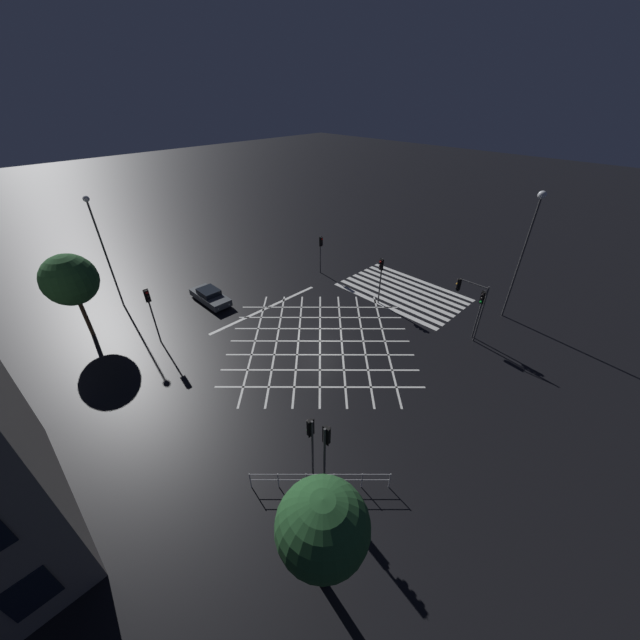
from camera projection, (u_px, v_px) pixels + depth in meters
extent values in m
plane|color=black|center=(320.00, 341.00, 26.82)|extent=(200.00, 200.00, 0.00)
cube|color=silver|center=(382.00, 304.00, 31.33)|extent=(11.02, 0.50, 0.01)
cube|color=silver|center=(388.00, 301.00, 31.86)|extent=(11.02, 0.50, 0.01)
cube|color=silver|center=(394.00, 297.00, 32.39)|extent=(11.02, 0.50, 0.01)
cube|color=silver|center=(399.00, 294.00, 32.92)|extent=(11.02, 0.50, 0.01)
cube|color=silver|center=(405.00, 290.00, 33.45)|extent=(11.02, 0.50, 0.01)
cube|color=silver|center=(410.00, 287.00, 33.98)|extent=(11.02, 0.50, 0.01)
cube|color=silver|center=(415.00, 284.00, 34.51)|extent=(11.02, 0.50, 0.01)
cube|color=silver|center=(420.00, 281.00, 35.04)|extent=(11.02, 0.50, 0.01)
cube|color=silver|center=(320.00, 307.00, 30.91)|extent=(9.63, 9.63, 0.01)
cube|color=silver|center=(385.00, 341.00, 26.81)|extent=(9.63, 9.63, 0.01)
cube|color=silver|center=(320.00, 317.00, 29.55)|extent=(9.63, 9.63, 0.01)
cube|color=silver|center=(363.00, 341.00, 26.82)|extent=(9.63, 9.63, 0.01)
cube|color=silver|center=(320.00, 329.00, 28.19)|extent=(9.63, 9.63, 0.01)
cube|color=silver|center=(342.00, 341.00, 26.82)|extent=(9.63, 9.63, 0.01)
cube|color=silver|center=(320.00, 341.00, 26.82)|extent=(9.63, 9.63, 0.01)
cube|color=silver|center=(320.00, 341.00, 26.82)|extent=(9.63, 9.63, 0.01)
cube|color=silver|center=(320.00, 355.00, 25.46)|extent=(9.63, 9.63, 0.01)
cube|color=silver|center=(298.00, 341.00, 26.83)|extent=(9.63, 9.63, 0.01)
cube|color=silver|center=(320.00, 370.00, 24.10)|extent=(9.63, 9.63, 0.01)
cube|color=silver|center=(277.00, 341.00, 26.83)|extent=(9.63, 9.63, 0.01)
cube|color=silver|center=(320.00, 387.00, 22.73)|extent=(9.63, 9.63, 0.01)
cube|color=silver|center=(255.00, 341.00, 26.83)|extent=(9.63, 9.63, 0.01)
cube|color=silver|center=(266.00, 308.00, 30.74)|extent=(0.30, 11.02, 0.01)
cube|color=black|center=(30.00, 594.00, 11.81)|extent=(0.06, 1.40, 1.80)
cylinder|color=#424244|center=(478.00, 315.00, 26.17)|extent=(0.11, 0.11, 4.00)
cube|color=black|center=(483.00, 298.00, 25.26)|extent=(0.28, 0.16, 0.90)
sphere|color=black|center=(483.00, 295.00, 25.03)|extent=(0.18, 0.18, 0.18)
sphere|color=black|center=(482.00, 298.00, 25.20)|extent=(0.18, 0.18, 0.18)
sphere|color=green|center=(481.00, 302.00, 25.36)|extent=(0.18, 0.18, 0.18)
cube|color=black|center=(483.00, 297.00, 25.32)|extent=(0.36, 0.02, 0.98)
cylinder|color=#424244|center=(481.00, 315.00, 25.60)|extent=(0.11, 0.11, 4.60)
cylinder|color=#424244|center=(474.00, 284.00, 25.03)|extent=(2.08, 0.09, 0.09)
cube|color=black|center=(459.00, 284.00, 25.89)|extent=(0.16, 0.28, 0.90)
sphere|color=black|center=(458.00, 280.00, 25.79)|extent=(0.18, 0.18, 0.18)
sphere|color=orange|center=(457.00, 284.00, 25.96)|extent=(0.18, 0.18, 0.18)
sphere|color=black|center=(456.00, 288.00, 26.12)|extent=(0.18, 0.18, 0.18)
cube|color=black|center=(460.00, 285.00, 25.84)|extent=(0.02, 0.36, 0.98)
cylinder|color=#424244|center=(380.00, 282.00, 30.40)|extent=(0.11, 0.11, 4.20)
cube|color=black|center=(381.00, 265.00, 29.44)|extent=(0.28, 0.16, 0.90)
sphere|color=red|center=(381.00, 262.00, 29.21)|extent=(0.18, 0.18, 0.18)
sphere|color=black|center=(380.00, 265.00, 29.37)|extent=(0.18, 0.18, 0.18)
sphere|color=black|center=(380.00, 269.00, 29.54)|extent=(0.18, 0.18, 0.18)
cube|color=black|center=(382.00, 265.00, 29.49)|extent=(0.36, 0.02, 0.98)
cylinder|color=#424244|center=(312.00, 449.00, 16.61)|extent=(0.11, 0.11, 3.84)
cube|color=black|center=(310.00, 427.00, 15.91)|extent=(0.16, 0.28, 0.90)
sphere|color=black|center=(308.00, 421.00, 15.81)|extent=(0.18, 0.18, 0.18)
sphere|color=black|center=(308.00, 426.00, 15.98)|extent=(0.18, 0.18, 0.18)
sphere|color=green|center=(308.00, 430.00, 16.14)|extent=(0.18, 0.18, 0.18)
cube|color=black|center=(311.00, 428.00, 15.86)|extent=(0.02, 0.36, 0.98)
cylinder|color=#424244|center=(324.00, 462.00, 15.68)|extent=(0.11, 0.11, 4.45)
cube|color=black|center=(327.00, 435.00, 14.81)|extent=(0.28, 0.16, 0.90)
sphere|color=black|center=(329.00, 429.00, 14.71)|extent=(0.18, 0.18, 0.18)
sphere|color=black|center=(329.00, 433.00, 14.88)|extent=(0.18, 0.18, 0.18)
sphere|color=green|center=(329.00, 438.00, 15.04)|extent=(0.18, 0.18, 0.18)
cube|color=black|center=(325.00, 436.00, 14.76)|extent=(0.36, 0.02, 0.98)
cylinder|color=#424244|center=(320.00, 255.00, 35.59)|extent=(0.11, 0.11, 3.85)
cube|color=black|center=(321.00, 242.00, 34.72)|extent=(0.16, 0.28, 0.90)
sphere|color=red|center=(322.00, 239.00, 34.49)|extent=(0.18, 0.18, 0.18)
sphere|color=black|center=(322.00, 242.00, 34.65)|extent=(0.18, 0.18, 0.18)
sphere|color=black|center=(322.00, 245.00, 34.82)|extent=(0.18, 0.18, 0.18)
cube|color=black|center=(321.00, 241.00, 34.77)|extent=(0.02, 0.36, 0.98)
cylinder|color=#424244|center=(153.00, 317.00, 25.51)|extent=(0.11, 0.11, 4.50)
cube|color=black|center=(148.00, 296.00, 24.47)|extent=(0.16, 0.28, 0.90)
sphere|color=red|center=(147.00, 293.00, 24.24)|extent=(0.18, 0.18, 0.18)
sphere|color=black|center=(148.00, 297.00, 24.40)|extent=(0.18, 0.18, 0.18)
sphere|color=black|center=(149.00, 300.00, 24.57)|extent=(0.18, 0.18, 0.18)
cube|color=black|center=(147.00, 296.00, 24.52)|extent=(0.02, 0.36, 0.98)
cylinder|color=#424244|center=(520.00, 262.00, 27.17)|extent=(0.14, 0.14, 9.65)
sphere|color=white|center=(542.00, 195.00, 24.41)|extent=(0.57, 0.57, 0.57)
cylinder|color=#424244|center=(107.00, 257.00, 28.74)|extent=(0.14, 0.14, 8.99)
sphere|color=white|center=(86.00, 199.00, 26.19)|extent=(0.45, 0.45, 0.45)
cylinder|color=#38281C|center=(322.00, 564.00, 12.98)|extent=(0.35, 0.35, 3.03)
sphere|color=#235128|center=(323.00, 526.00, 11.50)|extent=(3.14, 3.14, 3.14)
cylinder|color=#38281C|center=(86.00, 316.00, 26.60)|extent=(0.29, 0.29, 3.36)
sphere|color=#235128|center=(70.00, 280.00, 24.92)|extent=(3.66, 3.66, 3.66)
cube|color=#474C51|center=(210.00, 297.00, 31.43)|extent=(4.38, 1.70, 0.57)
cube|color=black|center=(209.00, 292.00, 31.22)|extent=(1.84, 1.50, 0.43)
sphere|color=white|center=(229.00, 304.00, 30.51)|extent=(0.16, 0.16, 0.16)
sphere|color=white|center=(218.00, 309.00, 29.89)|extent=(0.16, 0.16, 0.16)
cylinder|color=black|center=(226.00, 301.00, 31.15)|extent=(0.62, 0.20, 0.62)
cylinder|color=black|center=(211.00, 307.00, 30.29)|extent=(0.62, 0.20, 0.62)
cylinder|color=black|center=(210.00, 291.00, 32.76)|extent=(0.62, 0.20, 0.62)
cylinder|color=black|center=(195.00, 296.00, 31.90)|extent=(0.62, 0.20, 0.62)
cylinder|color=#B7B7BC|center=(250.00, 481.00, 16.79)|extent=(0.05, 0.05, 1.05)
cylinder|color=#B7B7BC|center=(278.00, 481.00, 16.79)|extent=(0.05, 0.05, 1.05)
cylinder|color=#B7B7BC|center=(306.00, 481.00, 16.79)|extent=(0.05, 0.05, 1.05)
cylinder|color=#B7B7BC|center=(334.00, 481.00, 16.79)|extent=(0.05, 0.05, 1.05)
cylinder|color=#B7B7BC|center=(362.00, 481.00, 16.79)|extent=(0.05, 0.05, 1.05)
cylinder|color=#B7B7BC|center=(390.00, 481.00, 16.79)|extent=(0.05, 0.05, 1.05)
cylinder|color=#B7B7BC|center=(320.00, 475.00, 16.53)|extent=(4.67, 4.69, 0.04)
cylinder|color=#B7B7BC|center=(320.00, 480.00, 16.77)|extent=(4.67, 4.69, 0.04)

